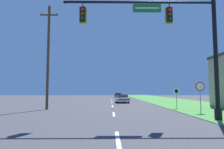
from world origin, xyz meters
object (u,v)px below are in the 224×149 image
Objects in this scene: stop_sign at (200,90)px; signal_mast at (179,39)px; far_car at (118,95)px; car_ahead at (122,99)px; route_sign_post at (176,94)px; utility_pole_near at (48,55)px.

signal_mast is at bearing -127.81° from stop_sign.
signal_mast is 2.18× the size of far_car.
route_sign_post is at bearing -65.53° from car_ahead.
signal_mast is at bearing -87.15° from far_car.
stop_sign is at bearing 52.19° from signal_mast.
stop_sign is (5.18, -39.21, 1.26)m from far_car.
utility_pole_near is (-10.47, 7.14, 0.21)m from signal_mast.
stop_sign is at bearing -13.46° from utility_pole_near.
car_ahead is 0.44× the size of utility_pole_near.
far_car is at bearing 97.53° from stop_sign.
car_ahead is 24.65m from far_car.
far_car is 37.23m from utility_pole_near.
far_car is at bearing 89.22° from car_ahead.
utility_pole_near is at bearing -125.19° from car_ahead.
stop_sign reaches higher than route_sign_post.
car_ahead and far_car have the same top height.
stop_sign is 3.96m from route_sign_post.
car_ahead is 11.76m from route_sign_post.
far_car is 39.57m from stop_sign.
route_sign_post reaches higher than car_ahead.
signal_mast is at bearing -106.91° from route_sign_post.
stop_sign is at bearing -69.26° from car_ahead.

